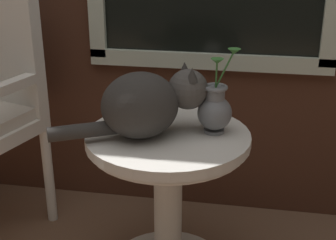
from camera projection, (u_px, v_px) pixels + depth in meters
wicker_side_table at (168, 182)px, 1.78m from camera, size 0.58×0.58×0.60m
cat at (146, 103)px, 1.64m from camera, size 0.51×0.33×0.24m
pewter_vase_with_ivy at (215, 109)px, 1.68m from camera, size 0.14×0.12×0.30m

